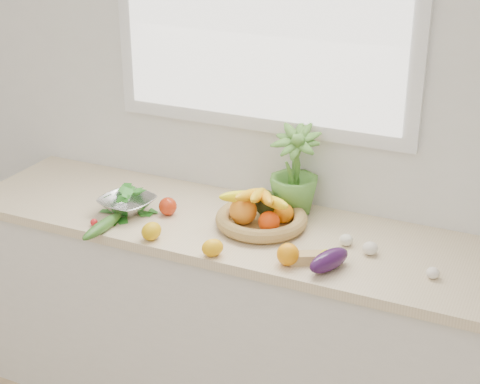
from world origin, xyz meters
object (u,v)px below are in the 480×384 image
at_px(cucumber, 103,226).
at_px(colander_with_spinach, 127,200).
at_px(apple, 168,206).
at_px(eggplant, 329,260).
at_px(potted_herb, 294,169).
at_px(fruit_basket, 261,214).

height_order(cucumber, colander_with_spinach, colander_with_spinach).
distance_m(apple, eggplant, 0.75).
distance_m(eggplant, cucumber, 0.89).
xyz_separation_m(potted_herb, colander_with_spinach, (-0.61, -0.29, -0.13)).
bearing_deg(cucumber, colander_with_spinach, 91.16).
bearing_deg(fruit_basket, potted_herb, 67.23).
bearing_deg(apple, cucumber, -122.54).
distance_m(apple, fruit_basket, 0.39).
bearing_deg(apple, potted_herb, 27.18).
distance_m(apple, cucumber, 0.28).
bearing_deg(apple, fruit_basket, 9.36).
xyz_separation_m(potted_herb, fruit_basket, (-0.07, -0.17, -0.14)).
distance_m(cucumber, colander_with_spinach, 0.19).
bearing_deg(cucumber, eggplant, 5.58).
height_order(eggplant, colander_with_spinach, colander_with_spinach).
height_order(apple, cucumber, apple).
xyz_separation_m(eggplant, fruit_basket, (-0.35, 0.22, 0.02)).
height_order(eggplant, fruit_basket, fruit_basket).
xyz_separation_m(eggplant, cucumber, (-0.89, -0.09, -0.01)).
height_order(apple, colander_with_spinach, colander_with_spinach).
relative_size(apple, cucumber, 0.29).
relative_size(cucumber, colander_with_spinach, 1.02).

